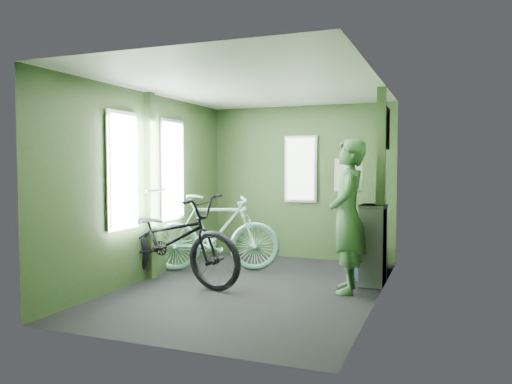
{
  "coord_description": "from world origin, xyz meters",
  "views": [
    {
      "loc": [
        2.07,
        -5.27,
        1.41
      ],
      "look_at": [
        0.0,
        0.1,
        1.1
      ],
      "focal_mm": 35.0,
      "sensor_mm": 36.0,
      "label": 1
    }
  ],
  "objects_px": {
    "bicycle_mint": "(215,272)",
    "bicycle_black": "(169,284)",
    "passenger": "(348,216)",
    "waste_box": "(373,245)",
    "bench_seat": "(369,254)"
  },
  "relations": [
    {
      "from": "bicycle_mint",
      "to": "bicycle_black",
      "type": "bearing_deg",
      "value": 142.9
    },
    {
      "from": "passenger",
      "to": "bicycle_mint",
      "type": "bearing_deg",
      "value": -112.8
    },
    {
      "from": "bicycle_black",
      "to": "waste_box",
      "type": "bearing_deg",
      "value": -60.1
    },
    {
      "from": "bicycle_mint",
      "to": "waste_box",
      "type": "height_order",
      "value": "waste_box"
    },
    {
      "from": "waste_box",
      "to": "bicycle_black",
      "type": "bearing_deg",
      "value": -159.31
    },
    {
      "from": "passenger",
      "to": "waste_box",
      "type": "distance_m",
      "value": 0.63
    },
    {
      "from": "passenger",
      "to": "bench_seat",
      "type": "bearing_deg",
      "value": 164.27
    },
    {
      "from": "bicycle_black",
      "to": "bench_seat",
      "type": "height_order",
      "value": "bench_seat"
    },
    {
      "from": "bicycle_mint",
      "to": "passenger",
      "type": "bearing_deg",
      "value": -125.23
    },
    {
      "from": "waste_box",
      "to": "passenger",
      "type": "bearing_deg",
      "value": -115.42
    },
    {
      "from": "passenger",
      "to": "bench_seat",
      "type": "distance_m",
      "value": 1.16
    },
    {
      "from": "bicycle_black",
      "to": "bicycle_mint",
      "type": "bearing_deg",
      "value": -5.5
    },
    {
      "from": "passenger",
      "to": "waste_box",
      "type": "height_order",
      "value": "passenger"
    },
    {
      "from": "bicycle_black",
      "to": "bicycle_mint",
      "type": "relative_size",
      "value": 1.17
    },
    {
      "from": "bicycle_black",
      "to": "bench_seat",
      "type": "relative_size",
      "value": 2.24
    }
  ]
}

